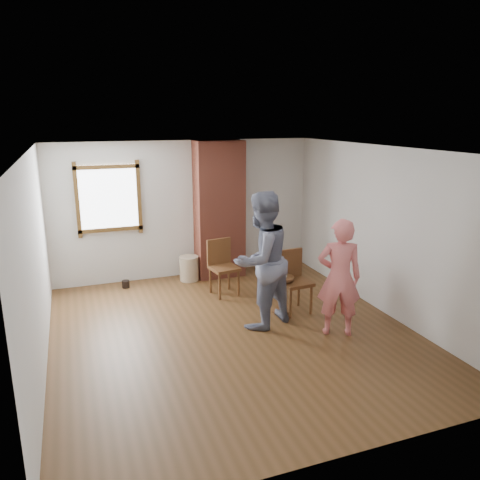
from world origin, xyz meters
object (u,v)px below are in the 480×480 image
at_px(stoneware_crock, 189,268).
at_px(man, 261,260).
at_px(dining_chair_left, 222,264).
at_px(side_table, 281,288).
at_px(dining_chair_right, 293,277).
at_px(person_pink, 339,278).

bearing_deg(stoneware_crock, man, -77.18).
bearing_deg(dining_chair_left, stoneware_crock, 105.49).
height_order(dining_chair_left, man, man).
bearing_deg(man, side_table, -169.75).
height_order(dining_chair_left, dining_chair_right, dining_chair_right).
xyz_separation_m(stoneware_crock, side_table, (1.00, -1.96, 0.17)).
bearing_deg(person_pink, man, -10.46).
bearing_deg(person_pink, side_table, -41.16).
bearing_deg(stoneware_crock, dining_chair_right, -58.28).
bearing_deg(side_table, dining_chair_right, 4.09).
bearing_deg(stoneware_crock, side_table, -63.04).
bearing_deg(dining_chair_right, dining_chair_left, 122.50).
xyz_separation_m(dining_chair_right, side_table, (-0.21, -0.01, -0.15)).
xyz_separation_m(dining_chair_left, person_pink, (1.05, -2.07, 0.31)).
bearing_deg(man, stoneware_crock, -100.92).
height_order(side_table, man, man).
bearing_deg(man, person_pink, 121.67).
height_order(stoneware_crock, side_table, side_table).
height_order(dining_chair_left, person_pink, person_pink).
distance_m(stoneware_crock, man, 2.47).
distance_m(stoneware_crock, side_table, 2.21).
xyz_separation_m(stoneware_crock, person_pink, (1.44, -2.92, 0.61)).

